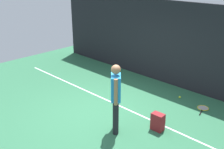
# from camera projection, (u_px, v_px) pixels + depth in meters

# --- Properties ---
(ground_plane) EXTENTS (12.00, 12.00, 0.00)m
(ground_plane) POSITION_uv_depth(u_px,v_px,m) (102.00, 112.00, 7.40)
(ground_plane) COLOR #2D6B47
(back_fence) EXTENTS (10.00, 0.10, 2.76)m
(back_fence) POSITION_uv_depth(u_px,v_px,m) (167.00, 43.00, 8.89)
(back_fence) COLOR black
(back_fence) RESTS_ON ground
(court_line) EXTENTS (9.00, 0.05, 0.00)m
(court_line) POSITION_uv_depth(u_px,v_px,m) (117.00, 105.00, 7.81)
(court_line) COLOR white
(court_line) RESTS_ON ground
(tennis_player) EXTENTS (0.44, 0.44, 1.70)m
(tennis_player) POSITION_uv_depth(u_px,v_px,m) (116.00, 95.00, 6.21)
(tennis_player) COLOR black
(tennis_player) RESTS_ON ground
(tennis_racket) EXTENTS (0.40, 0.64, 0.03)m
(tennis_racket) POSITION_uv_depth(u_px,v_px,m) (203.00, 108.00, 7.58)
(tennis_racket) COLOR black
(tennis_racket) RESTS_ON ground
(backpack) EXTENTS (0.31, 0.29, 0.44)m
(backpack) POSITION_uv_depth(u_px,v_px,m) (158.00, 122.00, 6.54)
(backpack) COLOR maroon
(backpack) RESTS_ON ground
(tennis_ball_near_player) EXTENTS (0.07, 0.07, 0.07)m
(tennis_ball_near_player) POSITION_uv_depth(u_px,v_px,m) (180.00, 97.00, 8.20)
(tennis_ball_near_player) COLOR #CCE033
(tennis_ball_near_player) RESTS_ON ground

